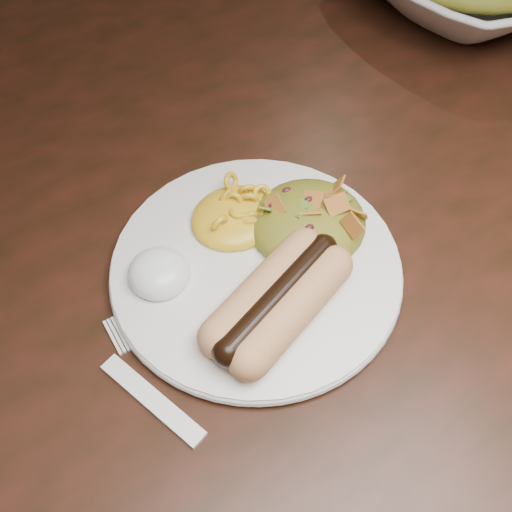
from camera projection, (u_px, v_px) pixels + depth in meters
floor at (251, 431)px, 1.21m from camera, size 4.00×4.00×0.00m
table at (247, 228)px, 0.67m from camera, size 1.60×0.90×0.75m
plate at (256, 267)px, 0.52m from camera, size 0.30×0.30×0.01m
hotdog at (278, 299)px, 0.47m from camera, size 0.12×0.10×0.03m
mac_and_cheese at (235, 209)px, 0.53m from camera, size 0.09×0.09×0.03m
sour_cream at (158, 268)px, 0.49m from camera, size 0.07×0.07×0.03m
taco_salad at (309, 215)px, 0.52m from camera, size 0.11×0.10×0.05m
fork at (152, 400)px, 0.45m from camera, size 0.07×0.15×0.00m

